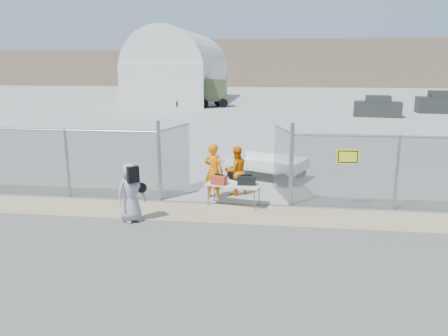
# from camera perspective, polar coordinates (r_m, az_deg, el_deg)

# --- Properties ---
(ground) EXTENTS (160.00, 160.00, 0.00)m
(ground) POSITION_cam_1_polar(r_m,az_deg,el_deg) (11.56, -1.31, -7.59)
(ground) COLOR #565656
(tarmac_inside) EXTENTS (160.00, 80.00, 0.01)m
(tarmac_inside) POSITION_cam_1_polar(r_m,az_deg,el_deg) (52.86, 5.75, 8.75)
(tarmac_inside) COLOR #989893
(tarmac_inside) RESTS_ON ground
(dirt_strip) EXTENTS (44.00, 1.60, 0.01)m
(dirt_strip) POSITION_cam_1_polar(r_m,az_deg,el_deg) (12.49, -0.60, -5.94)
(dirt_strip) COLOR tan
(dirt_strip) RESTS_ON ground
(distant_hills) EXTENTS (140.00, 6.00, 9.00)m
(distant_hills) POSITION_cam_1_polar(r_m,az_deg,el_deg) (88.74, 9.94, 13.33)
(distant_hills) COLOR #7F684F
(distant_hills) RESTS_ON ground
(chain_link_fence) EXTENTS (40.00, 0.20, 2.20)m
(chain_link_fence) POSITION_cam_1_polar(r_m,az_deg,el_deg) (13.13, 0.00, 0.00)
(chain_link_fence) COLOR gray
(chain_link_fence) RESTS_ON ground
(quonset_hangar) EXTENTS (9.00, 18.00, 8.00)m
(quonset_hangar) POSITION_cam_1_polar(r_m,az_deg,el_deg) (52.00, -5.60, 13.08)
(quonset_hangar) COLOR silver
(quonset_hangar) RESTS_ON ground
(folding_table) EXTENTS (1.71, 0.98, 0.68)m
(folding_table) POSITION_cam_1_polar(r_m,az_deg,el_deg) (13.06, 1.27, -3.52)
(folding_table) COLOR white
(folding_table) RESTS_ON ground
(orange_bag) EXTENTS (0.49, 0.39, 0.27)m
(orange_bag) POSITION_cam_1_polar(r_m,az_deg,el_deg) (12.89, -0.66, -1.54)
(orange_bag) COLOR red
(orange_bag) RESTS_ON folding_table
(black_duffel) EXTENTS (0.55, 0.34, 0.26)m
(black_duffel) POSITION_cam_1_polar(r_m,az_deg,el_deg) (12.88, 2.96, -1.60)
(black_duffel) COLOR black
(black_duffel) RESTS_ON folding_table
(security_worker_left) EXTENTS (0.75, 0.62, 1.76)m
(security_worker_left) POSITION_cam_1_polar(r_m,az_deg,el_deg) (13.71, -1.36, -0.39)
(security_worker_left) COLOR orange
(security_worker_left) RESTS_ON ground
(security_worker_right) EXTENTS (0.96, 0.89, 1.59)m
(security_worker_right) POSITION_cam_1_polar(r_m,az_deg,el_deg) (14.07, 1.59, -0.38)
(security_worker_right) COLOR orange
(security_worker_right) RESTS_ON ground
(visitor) EXTENTS (0.93, 0.91, 1.61)m
(visitor) POSITION_cam_1_polar(r_m,az_deg,el_deg) (11.92, -12.06, -3.15)
(visitor) COLOR #9796A1
(visitor) RESTS_ON ground
(utility_trailer) EXTENTS (4.02, 3.13, 0.87)m
(utility_trailer) POSITION_cam_1_polar(r_m,az_deg,el_deg) (16.22, 5.64, 0.10)
(utility_trailer) COLOR white
(utility_trailer) RESTS_ON ground
(military_truck) EXTENTS (6.16, 4.02, 2.75)m
(military_truck) POSITION_cam_1_polar(r_m,az_deg,el_deg) (44.39, -3.17, 9.72)
(military_truck) COLOR #485632
(military_truck) RESTS_ON ground
(parked_vehicle_near) EXTENTS (3.91, 2.19, 1.68)m
(parked_vehicle_near) POSITION_cam_1_polar(r_m,az_deg,el_deg) (38.08, 19.41, 7.59)
(parked_vehicle_near) COLOR #282C29
(parked_vehicle_near) RESTS_ON ground
(parked_vehicle_mid) EXTENTS (4.34, 2.23, 1.90)m
(parked_vehicle_mid) POSITION_cam_1_polar(r_m,az_deg,el_deg) (43.21, 26.64, 7.68)
(parked_vehicle_mid) COLOR #282C29
(parked_vehicle_mid) RESTS_ON ground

